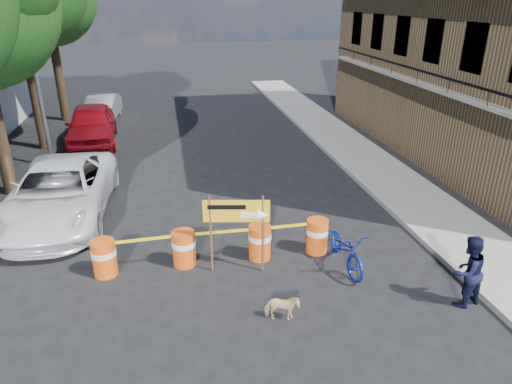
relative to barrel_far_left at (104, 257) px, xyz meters
name	(u,v)px	position (x,y,z in m)	size (l,w,h in m)	color
ground	(246,290)	(3.16, -1.27, -0.47)	(120.00, 120.00, 0.00)	black
sidewalk_east	(383,174)	(9.36, 4.73, -0.40)	(2.40, 40.00, 0.15)	gray
streetlamp	(33,50)	(-2.78, 8.23, 3.90)	(1.25, 0.18, 8.00)	gray
barrel_far_left	(104,257)	(0.00, 0.00, 0.00)	(0.58, 0.58, 0.90)	#D5580C
barrel_mid_left	(184,248)	(1.87, 0.08, 0.00)	(0.58, 0.58, 0.90)	#D5580C
barrel_mid_right	(260,241)	(3.75, 0.04, 0.00)	(0.58, 0.58, 0.90)	#D5580C
barrel_far_right	(317,235)	(5.26, 0.06, 0.00)	(0.58, 0.58, 0.90)	#D5580C
detour_sign	(246,217)	(3.31, -0.50, 0.99)	(1.52, 0.45, 1.98)	#592D19
pedestrian	(468,271)	(7.66, -2.65, 0.34)	(0.79, 0.62, 1.63)	black
bicycle	(343,230)	(5.62, -0.75, 0.54)	(0.71, 1.07, 2.03)	navy
dog	(282,308)	(3.71, -2.44, -0.17)	(0.32, 0.71, 0.60)	#E4C282
suv_white	(60,192)	(-1.57, 3.45, 0.35)	(2.71, 5.88, 1.63)	white
sedan_red	(91,125)	(-1.64, 11.09, 0.38)	(2.01, 5.00, 1.70)	#A00D19
sedan_silver	(102,109)	(-1.64, 15.10, 0.20)	(1.43, 4.09, 1.35)	#B1B3B9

